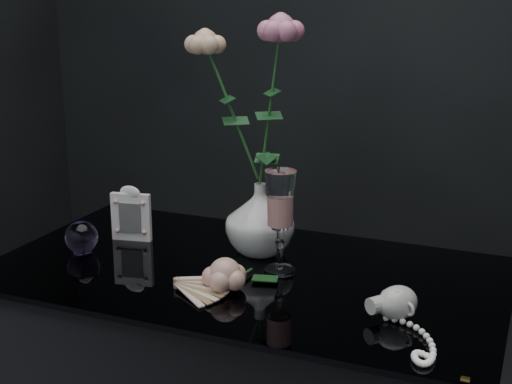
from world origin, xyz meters
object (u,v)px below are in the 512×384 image
at_px(vase, 260,219).
at_px(pearl_jar, 398,301).
at_px(paperweight, 82,237).
at_px(wine_glass, 280,222).
at_px(picture_frame, 131,213).
at_px(loose_rose, 225,274).

bearing_deg(vase, pearl_jar, -30.81).
relative_size(vase, paperweight, 2.18).
height_order(wine_glass, pearl_jar, wine_glass).
relative_size(wine_glass, pearl_jar, 0.97).
xyz_separation_m(picture_frame, loose_rose, (0.32, -0.18, -0.03)).
bearing_deg(picture_frame, pearl_jar, -25.59).
bearing_deg(loose_rose, picture_frame, 167.01).
height_order(wine_glass, picture_frame, wine_glass).
height_order(vase, wine_glass, wine_glass).
bearing_deg(pearl_jar, wine_glass, -167.12).
xyz_separation_m(vase, pearl_jar, (0.35, -0.21, -0.05)).
xyz_separation_m(paperweight, loose_rose, (0.38, -0.06, -0.00)).
xyz_separation_m(wine_glass, paperweight, (-0.44, -0.06, -0.07)).
distance_m(wine_glass, picture_frame, 0.39).
xyz_separation_m(vase, paperweight, (-0.36, -0.15, -0.04)).
bearing_deg(wine_glass, vase, 132.63).
relative_size(vase, wine_glass, 0.74).
height_order(vase, loose_rose, vase).
relative_size(vase, loose_rose, 0.82).
relative_size(wine_glass, paperweight, 2.96).
distance_m(vase, picture_frame, 0.31).
height_order(wine_glass, paperweight, wine_glass).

